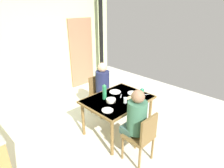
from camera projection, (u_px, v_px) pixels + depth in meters
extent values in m
plane|color=silver|center=(105.00, 136.00, 3.64)|extent=(6.37, 6.37, 0.00)
cube|color=#BECF90|center=(37.00, 45.00, 4.69)|extent=(4.74, 0.10, 2.80)
cube|color=#936649|center=(82.00, 53.00, 5.63)|extent=(0.80, 0.05, 2.00)
cylinder|color=black|center=(101.00, 38.00, 5.67)|extent=(0.12, 0.12, 2.80)
cube|color=brown|center=(118.00, 100.00, 3.51)|extent=(1.21, 0.91, 0.04)
cube|color=#EDA496|center=(118.00, 99.00, 3.51)|extent=(1.17, 0.88, 0.00)
cylinder|color=brown|center=(112.00, 138.00, 3.05)|extent=(0.06, 0.06, 0.68)
cylinder|color=brown|center=(150.00, 113.00, 3.75)|extent=(0.06, 0.06, 0.68)
cylinder|color=brown|center=(83.00, 119.00, 3.55)|extent=(0.06, 0.06, 0.68)
cylinder|color=brown|center=(121.00, 100.00, 4.26)|extent=(0.06, 0.06, 0.68)
cube|color=brown|center=(138.00, 136.00, 2.93)|extent=(0.40, 0.40, 0.04)
cube|color=brown|center=(149.00, 130.00, 2.73)|extent=(0.38, 0.04, 0.42)
cylinder|color=brown|center=(123.00, 148.00, 3.03)|extent=(0.04, 0.04, 0.41)
cylinder|color=brown|center=(136.00, 139.00, 3.25)|extent=(0.04, 0.04, 0.41)
cylinder|color=brown|center=(140.00, 160.00, 2.81)|extent=(0.04, 0.04, 0.41)
cylinder|color=brown|center=(152.00, 148.00, 3.03)|extent=(0.04, 0.04, 0.41)
cube|color=brown|center=(101.00, 95.00, 4.25)|extent=(0.40, 0.40, 0.04)
cube|color=brown|center=(96.00, 84.00, 4.29)|extent=(0.38, 0.04, 0.42)
cylinder|color=brown|center=(112.00, 105.00, 4.35)|extent=(0.04, 0.04, 0.41)
cylinder|color=brown|center=(101.00, 110.00, 4.13)|extent=(0.04, 0.04, 0.41)
cylinder|color=brown|center=(102.00, 100.00, 4.57)|extent=(0.04, 0.04, 0.41)
cylinder|color=brown|center=(91.00, 105.00, 4.35)|extent=(0.04, 0.04, 0.41)
cube|color=#3A5C54|center=(131.00, 128.00, 3.01)|extent=(0.30, 0.22, 0.12)
cylinder|color=#38664C|center=(137.00, 117.00, 2.84)|extent=(0.30, 0.30, 0.52)
sphere|color=#846047|center=(138.00, 96.00, 2.70)|extent=(0.20, 0.20, 0.20)
cube|color=#241C40|center=(106.00, 95.00, 4.12)|extent=(0.30, 0.22, 0.12)
cylinder|color=#1E2347|center=(103.00, 83.00, 4.09)|extent=(0.30, 0.30, 0.52)
sphere|color=tan|center=(102.00, 67.00, 3.96)|extent=(0.20, 0.20, 0.20)
cylinder|color=#237748|center=(104.00, 92.00, 3.45)|extent=(0.08, 0.08, 0.26)
cone|color=#2E7949|center=(104.00, 85.00, 3.39)|extent=(0.05, 0.05, 0.04)
cylinder|color=#257A4B|center=(142.00, 95.00, 3.38)|extent=(0.07, 0.07, 0.23)
cone|color=#276D57|center=(142.00, 88.00, 3.33)|extent=(0.05, 0.05, 0.03)
cylinder|color=silver|center=(111.00, 100.00, 3.38)|extent=(0.17, 0.17, 0.05)
cylinder|color=white|center=(115.00, 92.00, 3.76)|extent=(0.23, 0.23, 0.01)
cylinder|color=white|center=(107.00, 110.00, 3.11)|extent=(0.19, 0.19, 0.01)
cylinder|color=white|center=(133.00, 93.00, 3.71)|extent=(0.20, 0.20, 0.01)
cylinder|color=silver|center=(125.00, 100.00, 3.34)|extent=(0.06, 0.06, 0.10)
cylinder|color=#DBB77A|center=(132.00, 99.00, 3.47)|extent=(0.19, 0.19, 0.02)
cube|color=silver|center=(146.00, 95.00, 3.66)|extent=(0.15, 0.07, 0.00)
cube|color=silver|center=(121.00, 96.00, 3.60)|extent=(0.13, 0.10, 0.00)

